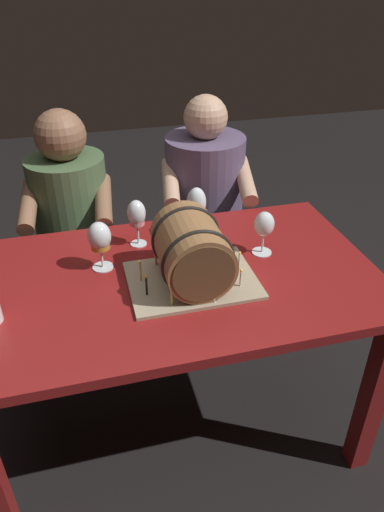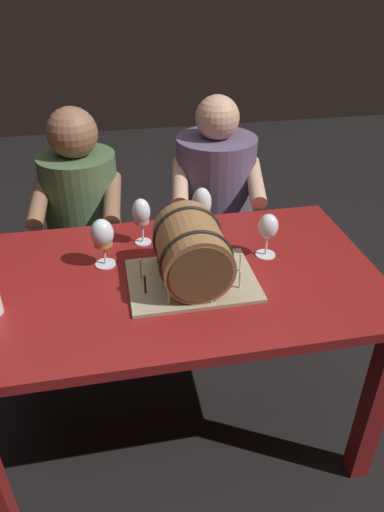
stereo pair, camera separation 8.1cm
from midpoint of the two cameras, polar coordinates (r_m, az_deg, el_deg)
ground_plane at (r=2.12m, az=-0.60°, el=-19.39°), size 8.00×8.00×0.00m
dining_table at (r=1.66m, az=-0.72°, el=-5.70°), size 1.39×0.80×0.76m
barrel_cake at (r=1.50m, az=1.55°, el=0.30°), size 0.42×0.31×0.24m
wine_glass_rose at (r=1.72m, az=-4.78°, el=5.08°), size 0.07×0.07×0.18m
wine_glass_amber at (r=1.60m, az=-9.35°, el=2.44°), size 0.08×0.08×0.18m
wine_glass_empty at (r=1.66m, az=10.54°, el=3.35°), size 0.07×0.07×0.16m
wine_glass_white at (r=1.76m, az=2.52°, el=6.14°), size 0.07×0.07×0.20m
person_seated_left at (r=2.29m, az=-11.62°, el=2.19°), size 0.40×0.49×1.15m
person_seated_right at (r=2.34m, az=3.71°, el=4.15°), size 0.46×0.53×1.16m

